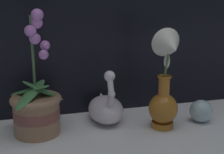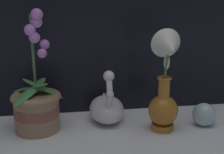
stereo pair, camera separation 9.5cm
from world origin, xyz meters
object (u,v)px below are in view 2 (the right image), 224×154
swan_figurine (107,107)px  blue_vase (165,88)px  orchid_potted_plant (37,105)px  glass_sphere (204,114)px

swan_figurine → blue_vase: 0.21m
blue_vase → orchid_potted_plant: bearing=170.0°
orchid_potted_plant → glass_sphere: (0.52, -0.04, -0.05)m
blue_vase → glass_sphere: bearing=8.8°
orchid_potted_plant → swan_figurine: bearing=9.5°
orchid_potted_plant → swan_figurine: orchid_potted_plant is taller
orchid_potted_plant → blue_vase: orchid_potted_plant is taller
swan_figurine → glass_sphere: (0.30, -0.08, -0.01)m
swan_figurine → glass_sphere: swan_figurine is taller
orchid_potted_plant → swan_figurine: size_ratio=2.00×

